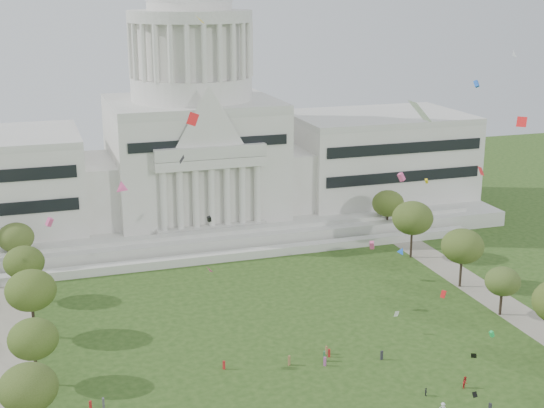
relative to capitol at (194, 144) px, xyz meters
name	(u,v)px	position (x,y,z in m)	size (l,w,h in m)	color
capitol	(194,144)	(0.00, 0.00, 0.00)	(160.00, 64.50, 91.30)	beige
path_left	(12,400)	(-48.00, -83.59, -22.28)	(8.00, 160.00, 0.04)	gray
path_right	(529,321)	(48.00, -83.59, -22.28)	(8.00, 160.00, 0.04)	gray
row_tree_l_2	(28,388)	(-45.04, -96.29, -13.79)	(8.42, 8.42, 11.97)	black
row_tree_l_3	(33,339)	(-44.09, -79.67, -14.09)	(8.12, 8.12, 11.55)	black
row_tree_r_3	(503,281)	(44.40, -79.10, -15.21)	(7.01, 7.01, 9.98)	black
row_tree_l_4	(31,290)	(-44.08, -61.17, -12.90)	(9.29, 9.29, 13.21)	black
row_tree_r_4	(463,246)	(44.76, -63.55, -13.01)	(9.19, 9.19, 13.06)	black
row_tree_l_5	(24,263)	(-45.22, -42.58, -13.88)	(8.33, 8.33, 11.85)	black
row_tree_r_5	(413,218)	(43.49, -43.40, -12.37)	(9.82, 9.82, 13.96)	black
row_tree_l_6	(16,238)	(-46.87, -24.45, -14.02)	(8.19, 8.19, 11.64)	black
row_tree_r_6	(388,203)	(45.96, -25.46, -13.79)	(8.42, 8.42, 11.97)	black
person_2	(465,382)	(22.14, -102.20, -21.29)	(0.98, 0.60, 2.01)	#B21E1E
person_3	(443,408)	(14.63, -108.05, -21.34)	(1.24, 0.64, 1.92)	silver
person_10	(426,392)	(14.82, -102.49, -21.59)	(0.83, 0.45, 1.41)	#26262B
kite_swarm	(365,247)	(0.95, -107.24, 5.85)	(93.78, 95.07, 64.26)	yellow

